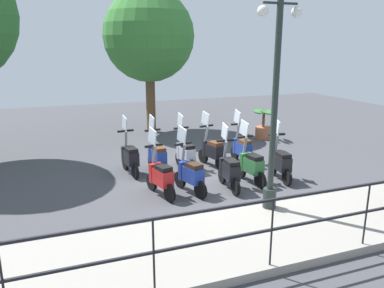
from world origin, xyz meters
name	(u,v)px	position (x,y,z in m)	size (l,w,h in m)	color
ground_plane	(213,177)	(0.00, 0.00, 0.00)	(28.00, 28.00, 0.00)	#424247
promenade_walkway	(281,228)	(-3.15, 0.00, 0.07)	(2.20, 20.00, 0.15)	gray
fence_railing	(323,209)	(-4.20, 0.00, 0.91)	(0.04, 16.03, 1.07)	black
lamp_post_near	(274,115)	(-2.40, -0.21, 2.05)	(0.26, 0.90, 4.28)	#232D28
tree_distant	(149,36)	(5.81, 0.15, 3.67)	(3.44, 3.44, 5.41)	brown
potted_palm	(263,127)	(3.22, -3.41, 0.45)	(1.06, 0.66, 1.05)	#9E5B3D
scooter_near_0	(280,162)	(-0.75, -1.53, 0.48)	(1.23, 0.44, 1.54)	black
scooter_near_1	(251,164)	(-0.68, -0.72, 0.48)	(1.23, 0.44, 1.54)	black
scooter_near_2	(229,170)	(-0.87, -0.04, 0.48)	(1.23, 0.44, 1.54)	black
scooter_near_3	(190,173)	(-0.78, 0.91, 0.48)	(1.21, 0.53, 1.54)	black
scooter_near_4	(160,176)	(-0.71, 1.60, 0.48)	(1.21, 0.51, 1.54)	black
scooter_far_0	(242,148)	(0.78, -1.24, 0.48)	(1.23, 0.44, 1.54)	black
scooter_far_1	(212,150)	(0.86, -0.34, 0.48)	(1.22, 0.51, 1.54)	black
scooter_far_2	(185,153)	(0.84, 0.46, 0.48)	(1.23, 0.44, 1.54)	black
scooter_far_3	(157,156)	(0.86, 1.26, 0.48)	(1.23, 0.44, 1.54)	black
scooter_far_4	(130,157)	(1.02, 1.95, 0.48)	(1.23, 0.44, 1.54)	black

